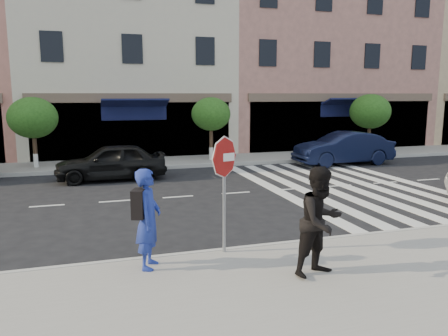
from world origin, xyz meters
TOP-DOWN VIEW (x-y plane):
  - ground at (0.00, 0.00)m, footprint 120.00×120.00m
  - sidewalk_near at (0.00, -3.75)m, footprint 60.00×4.50m
  - sidewalk_far at (0.00, 11.00)m, footprint 60.00×3.00m
  - building_centre at (-0.50, 17.00)m, footprint 11.00×9.00m
  - building_east_mid at (11.50, 17.00)m, footprint 13.00×9.00m
  - street_tree_wb at (-5.00, 10.80)m, footprint 2.10×2.10m
  - street_tree_c at (3.00, 10.80)m, footprint 1.90×1.90m
  - street_tree_ea at (12.00, 10.80)m, footprint 2.20×2.20m
  - stop_sign at (-0.15, -1.67)m, footprint 0.81×0.28m
  - photographer at (-1.71, -2.00)m, footprint 0.65×0.79m
  - walker at (1.14, -3.21)m, footprint 1.12×0.99m
  - car_far_mid at (-1.93, 7.60)m, footprint 4.21×1.70m
  - car_far_right at (8.88, 8.36)m, footprint 4.74×1.67m

SIDE VIEW (x-z plane):
  - ground at x=0.00m, z-range 0.00..0.00m
  - sidewalk_near at x=0.00m, z-range 0.00..0.15m
  - sidewalk_far at x=0.00m, z-range 0.00..0.15m
  - car_far_mid at x=-1.93m, z-range 0.00..1.44m
  - car_far_right at x=8.88m, z-range 0.00..1.56m
  - photographer at x=-1.71m, z-range 0.15..2.00m
  - walker at x=1.14m, z-range 0.15..2.10m
  - stop_sign at x=-0.15m, z-range 0.70..3.07m
  - street_tree_wb at x=-5.00m, z-range 0.78..3.84m
  - street_tree_c at x=3.00m, z-range 0.84..3.87m
  - street_tree_ea at x=12.00m, z-range 0.80..3.99m
  - building_centre at x=-0.50m, z-range 0.00..11.00m
  - building_east_mid at x=11.50m, z-range 0.00..13.00m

